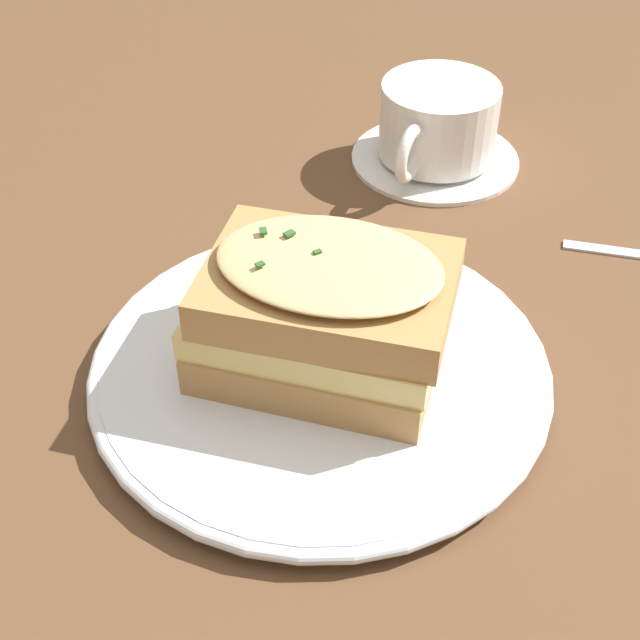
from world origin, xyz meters
TOP-DOWN VIEW (x-y plane):
  - ground_plane at (0.00, 0.00)m, footprint 2.40×2.40m
  - dinner_plate at (-0.01, -0.03)m, footprint 0.26×0.26m
  - sandwich at (-0.01, -0.03)m, footprint 0.16×0.14m
  - teacup_with_saucer at (-0.09, 0.21)m, footprint 0.13×0.14m

SIDE VIEW (x-z plane):
  - ground_plane at x=0.00m, z-range 0.00..0.00m
  - dinner_plate at x=-0.01m, z-range 0.00..0.01m
  - teacup_with_saucer at x=-0.09m, z-range 0.00..0.06m
  - sandwich at x=-0.01m, z-range 0.01..0.09m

